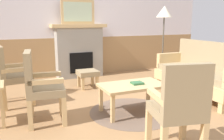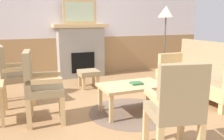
{
  "view_description": "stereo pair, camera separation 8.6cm",
  "coord_description": "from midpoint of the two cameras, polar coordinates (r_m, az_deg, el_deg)",
  "views": [
    {
      "loc": [
        -1.54,
        -3.18,
        1.36
      ],
      "look_at": [
        0.0,
        0.35,
        0.55
      ],
      "focal_mm": 37.73,
      "sensor_mm": 36.0,
      "label": 1
    },
    {
      "loc": [
        -1.46,
        -3.21,
        1.36
      ],
      "look_at": [
        0.0,
        0.35,
        0.55
      ],
      "focal_mm": 37.73,
      "sensor_mm": 36.0,
      "label": 2
    }
  ],
  "objects": [
    {
      "name": "ground_plane",
      "position": [
        3.78,
        1.49,
        -9.19
      ],
      "size": [
        14.0,
        14.0,
        0.0
      ],
      "primitive_type": "plane",
      "color": "#997047"
    },
    {
      "name": "wall_back",
      "position": [
        5.98,
        -9.25,
        11.27
      ],
      "size": [
        7.2,
        0.14,
        2.7
      ],
      "color": "white",
      "rests_on": "ground_plane"
    },
    {
      "name": "fireplace",
      "position": [
        5.79,
        -8.41,
        4.75
      ],
      "size": [
        1.3,
        0.44,
        1.28
      ],
      "color": "gray",
      "rests_on": "ground_plane"
    },
    {
      "name": "framed_picture",
      "position": [
        5.75,
        -8.69,
        13.76
      ],
      "size": [
        0.8,
        0.04,
        0.56
      ],
      "color": "tan",
      "rests_on": "fireplace"
    },
    {
      "name": "couch",
      "position": [
        4.63,
        20.08,
        -0.86
      ],
      "size": [
        0.7,
        1.8,
        0.98
      ],
      "color": "tan",
      "rests_on": "ground_plane"
    },
    {
      "name": "coffee_table",
      "position": [
        3.51,
        4.31,
        -4.3
      ],
      "size": [
        0.96,
        0.56,
        0.44
      ],
      "color": "tan",
      "rests_on": "ground_plane"
    },
    {
      "name": "round_rug",
      "position": [
        3.63,
        4.21,
        -10.11
      ],
      "size": [
        1.29,
        1.29,
        0.01
      ],
      "primitive_type": "cylinder",
      "color": "brown",
      "rests_on": "ground_plane"
    },
    {
      "name": "book_on_table",
      "position": [
        3.5,
        5.41,
        -3.17
      ],
      "size": [
        0.18,
        0.16,
        0.03
      ],
      "primitive_type": "cube",
      "rotation": [
        0.0,
        0.0,
        -0.05
      ],
      "color": "#33663D",
      "rests_on": "coffee_table"
    },
    {
      "name": "footstool",
      "position": [
        4.85,
        -6.42,
        -0.98
      ],
      "size": [
        0.4,
        0.4,
        0.36
      ],
      "color": "tan",
      "rests_on": "ground_plane"
    },
    {
      "name": "armchair_near_fireplace",
      "position": [
        4.11,
        -24.06,
        -0.68
      ],
      "size": [
        0.54,
        0.54,
        0.98
      ],
      "color": "tan",
      "rests_on": "ground_plane"
    },
    {
      "name": "armchair_by_window_left",
      "position": [
        3.26,
        -17.8,
        -3.29
      ],
      "size": [
        0.53,
        0.53,
        0.98
      ],
      "color": "tan",
      "rests_on": "ground_plane"
    },
    {
      "name": "armchair_front_left",
      "position": [
        2.44,
        15.07,
        -8.25
      ],
      "size": [
        0.57,
        0.57,
        0.98
      ],
      "color": "tan",
      "rests_on": "ground_plane"
    },
    {
      "name": "floor_lamp_by_couch",
      "position": [
        5.49,
        12.08,
        12.58
      ],
      "size": [
        0.36,
        0.36,
        1.68
      ],
      "color": "#332D28",
      "rests_on": "ground_plane"
    }
  ]
}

